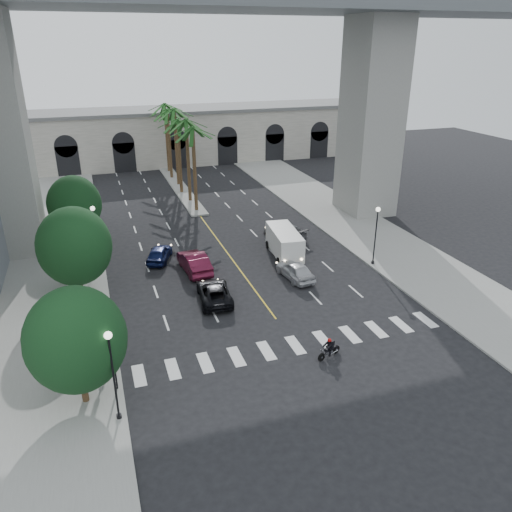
{
  "coord_description": "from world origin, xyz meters",
  "views": [
    {
      "loc": [
        -11.24,
        -26.69,
        18.1
      ],
      "look_at": [
        -0.15,
        6.0,
        3.28
      ],
      "focal_mm": 35.0,
      "sensor_mm": 36.0,
      "label": 1
    }
  ],
  "objects_px": {
    "lamp_post_left_far": "(95,230)",
    "traffic_signal_far": "(108,318)",
    "car_b": "(194,262)",
    "motorcycle_rider": "(330,348)",
    "car_e": "(159,253)",
    "cargo_van": "(284,242)",
    "traffic_signal_near": "(113,353)",
    "pedestrian_b": "(39,327)",
    "car_c": "(214,292)",
    "lamp_post_right": "(376,231)",
    "pedestrian_a": "(109,349)",
    "lamp_post_left_near": "(113,369)",
    "car_a": "(295,270)",
    "car_d": "(285,231)"
  },
  "relations": [
    {
      "from": "car_b",
      "to": "car_e",
      "type": "xyz_separation_m",
      "value": [
        -2.5,
        3.21,
        -0.14
      ]
    },
    {
      "from": "lamp_post_left_near",
      "to": "car_c",
      "type": "distance_m",
      "value": 13.88
    },
    {
      "from": "traffic_signal_far",
      "to": "pedestrian_b",
      "type": "height_order",
      "value": "traffic_signal_far"
    },
    {
      "from": "traffic_signal_far",
      "to": "car_a",
      "type": "height_order",
      "value": "traffic_signal_far"
    },
    {
      "from": "car_c",
      "to": "traffic_signal_far",
      "type": "bearing_deg",
      "value": 36.23
    },
    {
      "from": "car_c",
      "to": "car_d",
      "type": "bearing_deg",
      "value": -127.49
    },
    {
      "from": "traffic_signal_far",
      "to": "car_c",
      "type": "height_order",
      "value": "traffic_signal_far"
    },
    {
      "from": "pedestrian_b",
      "to": "car_c",
      "type": "bearing_deg",
      "value": 7.91
    },
    {
      "from": "car_e",
      "to": "traffic_signal_near",
      "type": "bearing_deg",
      "value": 95.46
    },
    {
      "from": "car_b",
      "to": "pedestrian_b",
      "type": "xyz_separation_m",
      "value": [
        -11.87,
        -7.46,
        0.22
      ]
    },
    {
      "from": "lamp_post_left_far",
      "to": "car_e",
      "type": "xyz_separation_m",
      "value": [
        5.15,
        -1.0,
        -2.5
      ]
    },
    {
      "from": "cargo_van",
      "to": "car_e",
      "type": "bearing_deg",
      "value": 173.34
    },
    {
      "from": "car_a",
      "to": "cargo_van",
      "type": "bearing_deg",
      "value": -107.11
    },
    {
      "from": "pedestrian_a",
      "to": "lamp_post_right",
      "type": "bearing_deg",
      "value": 5.39
    },
    {
      "from": "lamp_post_left_near",
      "to": "cargo_van",
      "type": "height_order",
      "value": "lamp_post_left_near"
    },
    {
      "from": "traffic_signal_far",
      "to": "car_c",
      "type": "bearing_deg",
      "value": 30.37
    },
    {
      "from": "lamp_post_left_near",
      "to": "car_d",
      "type": "xyz_separation_m",
      "value": [
        17.94,
        21.69,
        -2.51
      ]
    },
    {
      "from": "car_d",
      "to": "cargo_van",
      "type": "relative_size",
      "value": 0.82
    },
    {
      "from": "car_c",
      "to": "pedestrian_b",
      "type": "relative_size",
      "value": 2.68
    },
    {
      "from": "motorcycle_rider",
      "to": "car_a",
      "type": "xyz_separation_m",
      "value": [
        2.36,
        11.08,
        0.13
      ]
    },
    {
      "from": "car_b",
      "to": "motorcycle_rider",
      "type": "bearing_deg",
      "value": 104.75
    },
    {
      "from": "lamp_post_left_near",
      "to": "traffic_signal_near",
      "type": "xyz_separation_m",
      "value": [
        0.1,
        2.5,
        -0.71
      ]
    },
    {
      "from": "motorcycle_rider",
      "to": "pedestrian_a",
      "type": "height_order",
      "value": "pedestrian_a"
    },
    {
      "from": "lamp_post_left_far",
      "to": "lamp_post_right",
      "type": "height_order",
      "value": "same"
    },
    {
      "from": "car_e",
      "to": "pedestrian_a",
      "type": "distance_m",
      "value": 15.55
    },
    {
      "from": "lamp_post_right",
      "to": "car_b",
      "type": "bearing_deg",
      "value": 165.98
    },
    {
      "from": "car_b",
      "to": "lamp_post_left_far",
      "type": "bearing_deg",
      "value": -33.3
    },
    {
      "from": "car_d",
      "to": "car_e",
      "type": "xyz_separation_m",
      "value": [
        -12.8,
        -1.69,
        0.0
      ]
    },
    {
      "from": "traffic_signal_near",
      "to": "car_b",
      "type": "distance_m",
      "value": 16.24
    },
    {
      "from": "traffic_signal_near",
      "to": "traffic_signal_far",
      "type": "height_order",
      "value": "same"
    },
    {
      "from": "lamp_post_left_near",
      "to": "car_a",
      "type": "relative_size",
      "value": 1.22
    },
    {
      "from": "car_d",
      "to": "pedestrian_a",
      "type": "relative_size",
      "value": 2.98
    },
    {
      "from": "lamp_post_left_far",
      "to": "car_e",
      "type": "distance_m",
      "value": 5.81
    },
    {
      "from": "car_e",
      "to": "cargo_van",
      "type": "bearing_deg",
      "value": -171.5
    },
    {
      "from": "traffic_signal_near",
      "to": "car_d",
      "type": "relative_size",
      "value": 0.74
    },
    {
      "from": "lamp_post_left_near",
      "to": "traffic_signal_far",
      "type": "height_order",
      "value": "lamp_post_left_near"
    },
    {
      "from": "lamp_post_right",
      "to": "car_c",
      "type": "height_order",
      "value": "lamp_post_right"
    },
    {
      "from": "car_c",
      "to": "car_d",
      "type": "relative_size",
      "value": 1.01
    },
    {
      "from": "lamp_post_right",
      "to": "traffic_signal_far",
      "type": "xyz_separation_m",
      "value": [
        -22.7,
        -6.5,
        -0.71
      ]
    },
    {
      "from": "traffic_signal_far",
      "to": "car_b",
      "type": "relative_size",
      "value": 0.7
    },
    {
      "from": "lamp_post_left_far",
      "to": "car_d",
      "type": "distance_m",
      "value": 18.13
    },
    {
      "from": "car_a",
      "to": "car_d",
      "type": "xyz_separation_m",
      "value": [
        2.67,
        8.98,
        -0.03
      ]
    },
    {
      "from": "motorcycle_rider",
      "to": "car_c",
      "type": "height_order",
      "value": "car_c"
    },
    {
      "from": "traffic_signal_far",
      "to": "lamp_post_left_near",
      "type": "bearing_deg",
      "value": -90.88
    },
    {
      "from": "lamp_post_left_near",
      "to": "traffic_signal_far",
      "type": "bearing_deg",
      "value": 89.12
    },
    {
      "from": "lamp_post_left_near",
      "to": "motorcycle_rider",
      "type": "relative_size",
      "value": 2.98
    },
    {
      "from": "car_e",
      "to": "pedestrian_a",
      "type": "xyz_separation_m",
      "value": [
        -5.25,
        -14.64,
        0.26
      ]
    },
    {
      "from": "lamp_post_right",
      "to": "car_c",
      "type": "relative_size",
      "value": 1.07
    },
    {
      "from": "lamp_post_left_far",
      "to": "traffic_signal_far",
      "type": "distance_m",
      "value": 14.52
    },
    {
      "from": "traffic_signal_far",
      "to": "pedestrian_b",
      "type": "relative_size",
      "value": 1.96
    }
  ]
}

